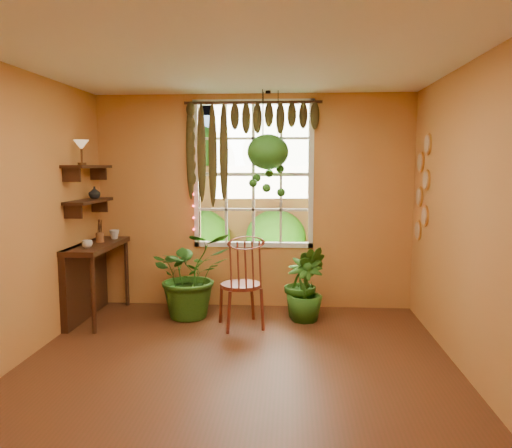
{
  "coord_description": "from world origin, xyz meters",
  "views": [
    {
      "loc": [
        0.49,
        -4.05,
        1.82
      ],
      "look_at": [
        0.11,
        1.15,
        1.2
      ],
      "focal_mm": 35.0,
      "sensor_mm": 36.0,
      "label": 1
    }
  ],
  "objects_px": {
    "windsor_chair": "(242,297)",
    "potted_plant_left": "(191,274)",
    "counter_ledge": "(89,272)",
    "potted_plant_mid": "(304,282)",
    "hanging_basket": "(268,155)"
  },
  "relations": [
    {
      "from": "windsor_chair",
      "to": "potted_plant_left",
      "type": "distance_m",
      "value": 0.75
    },
    {
      "from": "counter_ledge",
      "to": "hanging_basket",
      "type": "relative_size",
      "value": 0.94
    },
    {
      "from": "potted_plant_left",
      "to": "windsor_chair",
      "type": "bearing_deg",
      "value": -28.35
    },
    {
      "from": "windsor_chair",
      "to": "hanging_basket",
      "type": "relative_size",
      "value": 0.95
    },
    {
      "from": "counter_ledge",
      "to": "potted_plant_mid",
      "type": "distance_m",
      "value": 2.56
    },
    {
      "from": "hanging_basket",
      "to": "potted_plant_mid",
      "type": "bearing_deg",
      "value": -27.23
    },
    {
      "from": "potted_plant_left",
      "to": "potted_plant_mid",
      "type": "bearing_deg",
      "value": 2.62
    },
    {
      "from": "windsor_chair",
      "to": "counter_ledge",
      "type": "bearing_deg",
      "value": 151.71
    },
    {
      "from": "potted_plant_left",
      "to": "hanging_basket",
      "type": "bearing_deg",
      "value": 18.03
    },
    {
      "from": "potted_plant_left",
      "to": "hanging_basket",
      "type": "relative_size",
      "value": 0.81
    },
    {
      "from": "hanging_basket",
      "to": "windsor_chair",
      "type": "bearing_deg",
      "value": -111.78
    },
    {
      "from": "windsor_chair",
      "to": "potted_plant_left",
      "type": "bearing_deg",
      "value": 130.42
    },
    {
      "from": "potted_plant_mid",
      "to": "windsor_chair",
      "type": "bearing_deg",
      "value": -149.87
    },
    {
      "from": "counter_ledge",
      "to": "potted_plant_left",
      "type": "xyz_separation_m",
      "value": [
        1.2,
        0.12,
        -0.03
      ]
    },
    {
      "from": "counter_ledge",
      "to": "windsor_chair",
      "type": "height_order",
      "value": "windsor_chair"
    }
  ]
}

